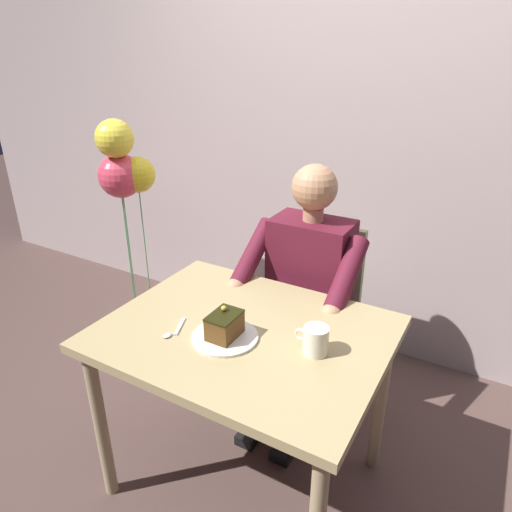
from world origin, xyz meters
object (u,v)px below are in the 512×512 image
coffee_cup (315,340)px  balloon_display (126,182)px  chair (315,307)px  cake_slice (225,325)px  dining_table (245,350)px  seated_person (302,295)px  dessert_spoon (173,331)px

coffee_cup → balloon_display: size_ratio=0.09×
chair → cake_slice: (0.03, 0.76, 0.31)m
cake_slice → dining_table: bearing=-110.5°
dining_table → balloon_display: balloon_display is taller
dining_table → seated_person: (0.00, -0.51, -0.02)m
cake_slice → chair: bearing=-92.3°
seated_person → cake_slice: size_ratio=9.78×
coffee_cup → dining_table: bearing=-0.1°
chair → seated_person: bearing=90.0°
dining_table → chair: chair is taller
dining_table → balloon_display: 1.33m
dining_table → balloon_display: bearing=-28.0°
dessert_spoon → balloon_display: 1.21m
balloon_display → seated_person: bearing=175.3°
dessert_spoon → balloon_display: (0.92, -0.75, 0.25)m
dining_table → chair: bearing=-90.0°
cake_slice → dessert_spoon: size_ratio=0.89×
seated_person → coffee_cup: 0.60m
seated_person → dessert_spoon: (0.21, 0.65, 0.11)m
dining_table → seated_person: seated_person is taller
dining_table → dessert_spoon: 0.27m
cake_slice → coffee_cup: size_ratio=1.05×
cake_slice → dessert_spoon: bearing=18.5°
coffee_cup → seated_person: bearing=-61.8°
dining_table → coffee_cup: size_ratio=8.44×
seated_person → dessert_spoon: bearing=72.1°
chair → dining_table: bearing=90.0°
cake_slice → coffee_cup: 0.32m
balloon_display → cake_slice: bearing=148.2°
chair → balloon_display: bearing=4.0°
cake_slice → coffee_cup: bearing=-165.2°
balloon_display → dessert_spoon: bearing=141.0°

